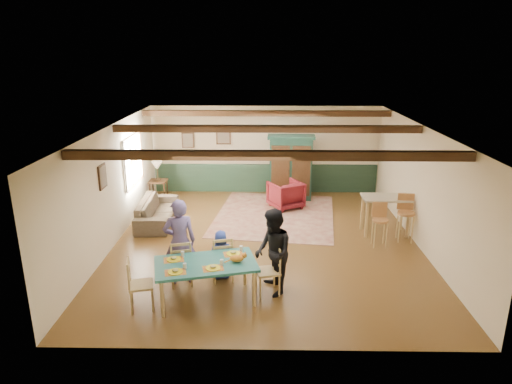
{
  "coord_description": "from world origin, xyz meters",
  "views": [
    {
      "loc": [
        -0.06,
        -9.84,
        4.32
      ],
      "look_at": [
        -0.24,
        0.28,
        1.15
      ],
      "focal_mm": 32.0,
      "sensor_mm": 36.0,
      "label": 1
    }
  ],
  "objects_px": {
    "cat": "(237,258)",
    "table_lamp": "(157,171)",
    "dining_chair_end_right": "(268,270)",
    "sofa": "(157,211)",
    "counter_table": "(385,215)",
    "person_man": "(180,242)",
    "bar_stool_right": "(406,218)",
    "person_woman": "(273,252)",
    "dining_chair_far_left": "(181,262)",
    "bar_stool_left": "(380,225)",
    "dining_table": "(206,282)",
    "person_child": "(221,255)",
    "dining_chair_far_right": "(222,258)",
    "dining_chair_end_left": "(141,284)",
    "end_table": "(159,191)",
    "armchair": "(286,195)",
    "armoire": "(291,168)"
  },
  "relations": [
    {
      "from": "cat",
      "to": "table_lamp",
      "type": "bearing_deg",
      "value": 101.46
    },
    {
      "from": "dining_chair_end_right",
      "to": "sofa",
      "type": "relative_size",
      "value": 0.44
    },
    {
      "from": "cat",
      "to": "counter_table",
      "type": "distance_m",
      "value": 4.67
    },
    {
      "from": "person_man",
      "to": "bar_stool_right",
      "type": "distance_m",
      "value": 5.33
    },
    {
      "from": "dining_chair_end_right",
      "to": "person_woman",
      "type": "relative_size",
      "value": 0.58
    },
    {
      "from": "dining_chair_far_left",
      "to": "bar_stool_left",
      "type": "height_order",
      "value": "bar_stool_left"
    },
    {
      "from": "dining_table",
      "to": "sofa",
      "type": "height_order",
      "value": "dining_table"
    },
    {
      "from": "table_lamp",
      "to": "person_child",
      "type": "bearing_deg",
      "value": -64.25
    },
    {
      "from": "person_man",
      "to": "counter_table",
      "type": "bearing_deg",
      "value": -164.71
    },
    {
      "from": "dining_chair_far_right",
      "to": "bar_stool_right",
      "type": "distance_m",
      "value": 4.56
    },
    {
      "from": "person_man",
      "to": "cat",
      "type": "relative_size",
      "value": 4.79
    },
    {
      "from": "dining_table",
      "to": "dining_chair_end_left",
      "type": "distance_m",
      "value": 1.13
    },
    {
      "from": "bar_stool_right",
      "to": "bar_stool_left",
      "type": "bearing_deg",
      "value": -148.72
    },
    {
      "from": "end_table",
      "to": "bar_stool_right",
      "type": "xyz_separation_m",
      "value": [
        6.43,
        -2.87,
        0.24
      ]
    },
    {
      "from": "sofa",
      "to": "table_lamp",
      "type": "distance_m",
      "value": 1.89
    },
    {
      "from": "dining_chair_far_right",
      "to": "table_lamp",
      "type": "bearing_deg",
      "value": -78.38
    },
    {
      "from": "bar_stool_left",
      "to": "cat",
      "type": "bearing_deg",
      "value": -141.66
    },
    {
      "from": "person_child",
      "to": "armchair",
      "type": "xyz_separation_m",
      "value": [
        1.45,
        4.21,
        -0.11
      ]
    },
    {
      "from": "person_woman",
      "to": "armchair",
      "type": "relative_size",
      "value": 1.9
    },
    {
      "from": "end_table",
      "to": "bar_stool_right",
      "type": "height_order",
      "value": "bar_stool_right"
    },
    {
      "from": "cat",
      "to": "sofa",
      "type": "bearing_deg",
      "value": 107.0
    },
    {
      "from": "dining_chair_far_left",
      "to": "bar_stool_right",
      "type": "bearing_deg",
      "value": -170.04
    },
    {
      "from": "dining_chair_far_right",
      "to": "end_table",
      "type": "height_order",
      "value": "dining_chair_far_right"
    },
    {
      "from": "dining_table",
      "to": "table_lamp",
      "type": "xyz_separation_m",
      "value": [
        -2.11,
        5.62,
        0.55
      ]
    },
    {
      "from": "person_man",
      "to": "armchair",
      "type": "relative_size",
      "value": 1.99
    },
    {
      "from": "dining_table",
      "to": "dining_chair_far_right",
      "type": "xyz_separation_m",
      "value": [
        0.21,
        0.78,
        0.1
      ]
    },
    {
      "from": "armchair",
      "to": "end_table",
      "type": "relative_size",
      "value": 1.36
    },
    {
      "from": "dining_chair_far_right",
      "to": "end_table",
      "type": "xyz_separation_m",
      "value": [
        -2.32,
        4.84,
        -0.15
      ]
    },
    {
      "from": "sofa",
      "to": "bar_stool_left",
      "type": "relative_size",
      "value": 2.09
    },
    {
      "from": "dining_chair_end_right",
      "to": "person_man",
      "type": "relative_size",
      "value": 0.55
    },
    {
      "from": "end_table",
      "to": "person_child",
      "type": "bearing_deg",
      "value": -64.25
    },
    {
      "from": "bar_stool_left",
      "to": "bar_stool_right",
      "type": "height_order",
      "value": "bar_stool_right"
    },
    {
      "from": "dining_chair_far_right",
      "to": "person_child",
      "type": "height_order",
      "value": "person_child"
    },
    {
      "from": "dining_chair_end_left",
      "to": "bar_stool_left",
      "type": "distance_m",
      "value": 5.47
    },
    {
      "from": "dining_chair_far_left",
      "to": "armoire",
      "type": "relative_size",
      "value": 0.48
    },
    {
      "from": "dining_chair_far_left",
      "to": "end_table",
      "type": "distance_m",
      "value": 5.27
    },
    {
      "from": "dining_chair_end_left",
      "to": "person_child",
      "type": "height_order",
      "value": "person_child"
    },
    {
      "from": "person_woman",
      "to": "cat",
      "type": "distance_m",
      "value": 0.69
    },
    {
      "from": "sofa",
      "to": "end_table",
      "type": "distance_m",
      "value": 1.79
    },
    {
      "from": "counter_table",
      "to": "person_child",
      "type": "bearing_deg",
      "value": -148.08
    },
    {
      "from": "dining_chair_far_left",
      "to": "bar_stool_right",
      "type": "height_order",
      "value": "bar_stool_right"
    },
    {
      "from": "person_child",
      "to": "bar_stool_right",
      "type": "height_order",
      "value": "bar_stool_right"
    },
    {
      "from": "dining_chair_end_left",
      "to": "dining_chair_end_right",
      "type": "height_order",
      "value": "same"
    },
    {
      "from": "dining_table",
      "to": "end_table",
      "type": "xyz_separation_m",
      "value": [
        -2.11,
        5.62,
        -0.05
      ]
    },
    {
      "from": "dining_chair_end_left",
      "to": "person_man",
      "type": "bearing_deg",
      "value": -43.15
    },
    {
      "from": "armoire",
      "to": "person_woman",
      "type": "bearing_deg",
      "value": -94.11
    },
    {
      "from": "dining_chair_end_left",
      "to": "cat",
      "type": "bearing_deg",
      "value": -93.37
    },
    {
      "from": "sofa",
      "to": "bar_stool_right",
      "type": "distance_m",
      "value": 6.18
    },
    {
      "from": "counter_table",
      "to": "dining_chair_far_left",
      "type": "bearing_deg",
      "value": -149.92
    },
    {
      "from": "dining_chair_far_left",
      "to": "person_man",
      "type": "relative_size",
      "value": 0.55
    }
  ]
}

